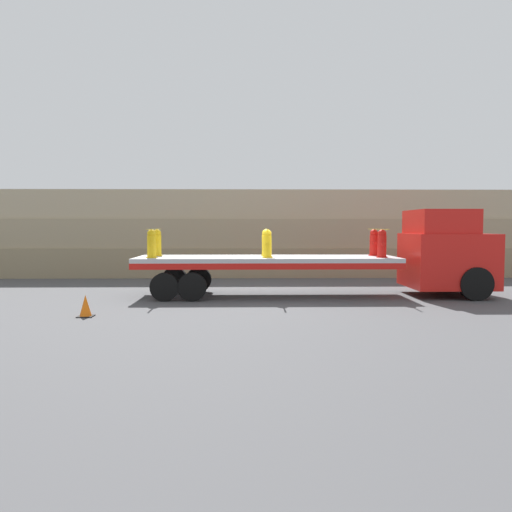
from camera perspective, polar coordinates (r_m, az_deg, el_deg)
name	(u,v)px	position (r m, az deg, el deg)	size (l,w,h in m)	color
ground_plane	(267,296)	(17.31, 1.21, -4.59)	(120.00, 120.00, 0.00)	#474749
rock_cliff	(260,233)	(24.70, 0.50, 2.61)	(60.00, 3.30, 4.13)	gray
truck_cab	(449,253)	(18.54, 21.18, 0.37)	(2.73, 2.68, 2.98)	red
flatbed_trailer	(247,265)	(17.18, -1.01, -1.00)	(8.90, 2.52, 1.37)	#B2B2B7
fire_hydrant_yellow_near_0	(152,244)	(16.90, -11.85, 1.35)	(0.37, 0.49, 0.94)	gold
fire_hydrant_yellow_far_0	(157,243)	(17.95, -11.23, 1.48)	(0.37, 0.49, 0.94)	gold
fire_hydrant_yellow_near_1	(267,244)	(16.62, 1.30, 1.39)	(0.37, 0.49, 0.94)	gold
fire_hydrant_yellow_far_1	(266,243)	(17.69, 1.15, 1.51)	(0.37, 0.49, 0.94)	gold
fire_hydrant_red_near_2	(382,244)	(17.22, 14.20, 1.36)	(0.37, 0.49, 0.94)	red
fire_hydrant_red_far_2	(374,243)	(18.25, 13.32, 1.48)	(0.37, 0.49, 0.94)	red
cargo_strap_rear	(154,229)	(17.42, -11.55, 3.02)	(0.05, 2.61, 0.01)	yellow
cargo_strap_middle	(267,229)	(17.15, 1.22, 3.09)	(0.05, 2.61, 0.01)	yellow
cargo_strap_front	(378,229)	(17.73, 13.77, 3.00)	(0.05, 2.61, 0.01)	yellow
traffic_cone	(86,306)	(14.10, -18.91, -5.44)	(0.40, 0.40, 0.59)	black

